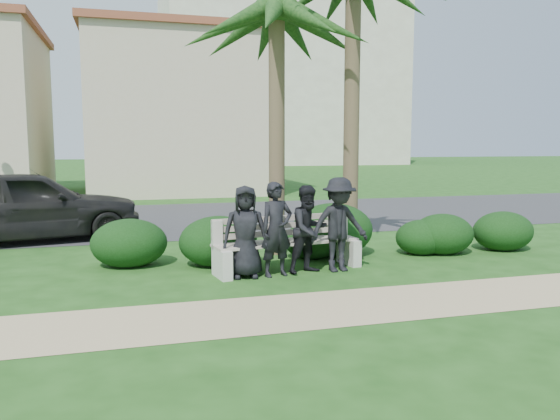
# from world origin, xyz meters

# --- Properties ---
(ground) EXTENTS (160.00, 160.00, 0.00)m
(ground) POSITION_xyz_m (0.00, 0.00, 0.00)
(ground) COLOR #1B4513
(ground) RESTS_ON ground
(footpath) EXTENTS (30.00, 1.60, 0.01)m
(footpath) POSITION_xyz_m (0.00, -1.80, 0.00)
(footpath) COLOR tan
(footpath) RESTS_ON ground
(asphalt_street) EXTENTS (160.00, 8.00, 0.01)m
(asphalt_street) POSITION_xyz_m (0.00, 8.00, 0.00)
(asphalt_street) COLOR #2D2D30
(asphalt_street) RESTS_ON ground
(stucco_bldg_right) EXTENTS (8.40, 8.40, 7.30)m
(stucco_bldg_right) POSITION_xyz_m (-1.00, 18.00, 3.66)
(stucco_bldg_right) COLOR #C4B593
(stucco_bldg_right) RESTS_ON ground
(hotel_tower) EXTENTS (26.00, 18.00, 37.30)m
(hotel_tower) POSITION_xyz_m (14.00, 55.00, 13.41)
(hotel_tower) COLOR beige
(hotel_tower) RESTS_ON ground
(park_bench) EXTENTS (2.74, 1.00, 0.93)m
(park_bench) POSITION_xyz_m (-0.73, 0.53, 0.42)
(park_bench) COLOR #AA9E8E
(park_bench) RESTS_ON ground
(man_a) EXTENTS (0.81, 0.58, 1.55)m
(man_a) POSITION_xyz_m (-1.57, 0.22, 0.77)
(man_a) COLOR black
(man_a) RESTS_ON ground
(man_b) EXTENTS (0.65, 0.50, 1.60)m
(man_b) POSITION_xyz_m (-1.04, 0.17, 0.80)
(man_b) COLOR black
(man_b) RESTS_ON ground
(man_c) EXTENTS (0.89, 0.79, 1.53)m
(man_c) POSITION_xyz_m (-0.44, 0.24, 0.76)
(man_c) COLOR black
(man_c) RESTS_ON ground
(man_d) EXTENTS (1.11, 0.68, 1.66)m
(man_d) POSITION_xyz_m (0.10, 0.22, 0.83)
(man_d) COLOR black
(man_d) RESTS_ON ground
(hedge_a) EXTENTS (1.38, 1.14, 0.90)m
(hedge_a) POSITION_xyz_m (-3.44, 1.65, 0.45)
(hedge_a) COLOR black
(hedge_a) RESTS_ON ground
(hedge_b) EXTENTS (1.45, 1.20, 0.95)m
(hedge_b) POSITION_xyz_m (-1.85, 1.27, 0.47)
(hedge_b) COLOR black
(hedge_b) RESTS_ON ground
(hedge_c) EXTENTS (1.14, 0.94, 0.75)m
(hedge_c) POSITION_xyz_m (0.03, 1.41, 0.37)
(hedge_c) COLOR black
(hedge_c) RESTS_ON ground
(hedge_d) EXTENTS (1.67, 1.38, 1.09)m
(hedge_d) POSITION_xyz_m (0.51, 1.57, 0.54)
(hedge_d) COLOR black
(hedge_d) RESTS_ON ground
(hedge_e) EXTENTS (1.11, 0.92, 0.73)m
(hedge_e) POSITION_xyz_m (2.31, 1.18, 0.36)
(hedge_e) COLOR black
(hedge_e) RESTS_ON ground
(hedge_f) EXTENTS (1.30, 1.07, 0.84)m
(hedge_f) POSITION_xyz_m (2.74, 1.11, 0.42)
(hedge_f) COLOR black
(hedge_f) RESTS_ON ground
(hedge_extra) EXTENTS (1.30, 1.07, 0.84)m
(hedge_extra) POSITION_xyz_m (4.19, 1.11, 0.42)
(hedge_extra) COLOR black
(hedge_extra) RESTS_ON ground
(palm_left) EXTENTS (3.00, 3.00, 5.75)m
(palm_left) POSITION_xyz_m (-0.53, 2.02, 4.78)
(palm_left) COLOR brown
(palm_left) RESTS_ON ground
(car_a) EXTENTS (5.21, 2.95, 1.67)m
(car_a) POSITION_xyz_m (-5.63, 4.93, 0.84)
(car_a) COLOR black
(car_a) RESTS_ON ground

